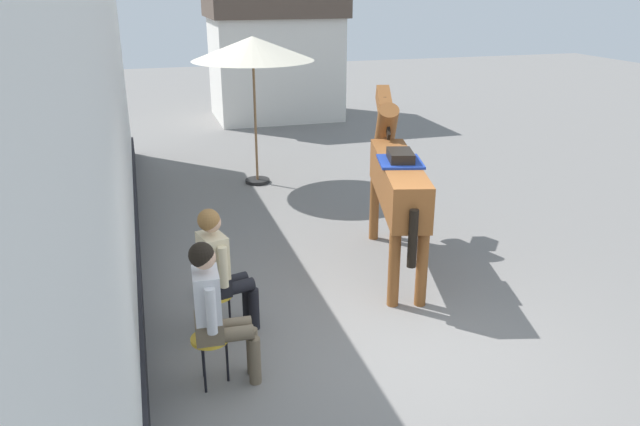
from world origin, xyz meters
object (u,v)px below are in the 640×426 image
seated_visitor_near (215,307)px  saddled_horse_center (396,178)px  satchel_bag (213,287)px  seated_visitor_far (220,265)px  cafe_parasol (253,49)px

seated_visitor_near → saddled_horse_center: (2.50, 1.90, 0.38)m
seated_visitor_near → saddled_horse_center: saddled_horse_center is taller
satchel_bag → seated_visitor_far: bearing=-107.3°
seated_visitor_far → saddled_horse_center: saddled_horse_center is taller
seated_visitor_near → satchel_bag: 1.85m
seated_visitor_near → satchel_bag: bearing=84.8°
seated_visitor_near → satchel_bag: seated_visitor_near is taller
seated_visitor_far → saddled_horse_center: size_ratio=0.47×
saddled_horse_center → satchel_bag: bearing=-175.3°
cafe_parasol → seated_visitor_near: bearing=-104.4°
saddled_horse_center → cafe_parasol: cafe_parasol is taller
saddled_horse_center → satchel_bag: 2.58m
cafe_parasol → seated_visitor_far: bearing=-105.0°
seated_visitor_near → seated_visitor_far: size_ratio=1.00×
saddled_horse_center → cafe_parasol: bearing=104.4°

